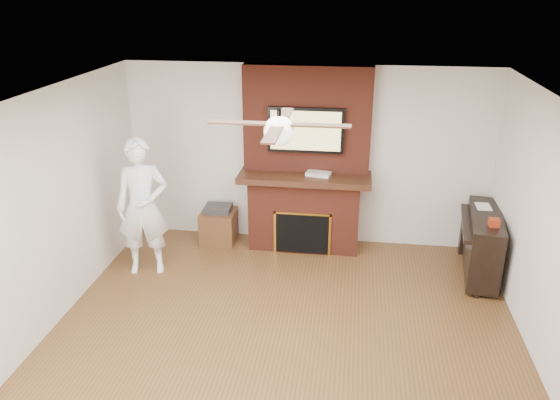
# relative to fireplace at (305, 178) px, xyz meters

# --- Properties ---
(room_shell) EXTENTS (5.36, 5.86, 2.86)m
(room_shell) POSITION_rel_fireplace_xyz_m (0.00, -2.55, 0.25)
(room_shell) COLOR #513317
(room_shell) RESTS_ON ground
(fireplace) EXTENTS (1.78, 0.64, 2.50)m
(fireplace) POSITION_rel_fireplace_xyz_m (0.00, 0.00, 0.00)
(fireplace) COLOR maroon
(fireplace) RESTS_ON ground
(tv) EXTENTS (1.00, 0.08, 0.60)m
(tv) POSITION_rel_fireplace_xyz_m (0.00, -0.05, 0.68)
(tv) COLOR black
(tv) RESTS_ON fireplace
(ceiling_fan) EXTENTS (1.21, 1.21, 0.31)m
(ceiling_fan) POSITION_rel_fireplace_xyz_m (-0.00, -2.55, 1.34)
(ceiling_fan) COLOR black
(ceiling_fan) RESTS_ON room_shell
(person) EXTENTS (0.73, 0.57, 1.77)m
(person) POSITION_rel_fireplace_xyz_m (-1.93, -1.03, -0.11)
(person) COLOR white
(person) RESTS_ON ground
(side_table) EXTENTS (0.48, 0.48, 0.55)m
(side_table) POSITION_rel_fireplace_xyz_m (-1.23, -0.07, -0.74)
(side_table) COLOR #4F2D16
(side_table) RESTS_ON ground
(piano) EXTENTS (0.63, 1.31, 0.92)m
(piano) POSITION_rel_fireplace_xyz_m (2.30, -0.55, -0.55)
(piano) COLOR black
(piano) RESTS_ON ground
(cable_box) EXTENTS (0.35, 0.24, 0.05)m
(cable_box) POSITION_rel_fireplace_xyz_m (0.19, -0.10, 0.11)
(cable_box) COLOR silver
(cable_box) RESTS_ON fireplace
(candle_orange) EXTENTS (0.07, 0.07, 0.14)m
(candle_orange) POSITION_rel_fireplace_xyz_m (-0.15, -0.24, -0.93)
(candle_orange) COLOR orange
(candle_orange) RESTS_ON ground
(candle_green) EXTENTS (0.06, 0.06, 0.10)m
(candle_green) POSITION_rel_fireplace_xyz_m (-0.06, -0.18, -0.95)
(candle_green) COLOR #498936
(candle_green) RESTS_ON ground
(candle_cream) EXTENTS (0.07, 0.07, 0.09)m
(candle_cream) POSITION_rel_fireplace_xyz_m (0.01, -0.22, -0.95)
(candle_cream) COLOR beige
(candle_cream) RESTS_ON ground
(candle_blue) EXTENTS (0.06, 0.06, 0.07)m
(candle_blue) POSITION_rel_fireplace_xyz_m (0.12, -0.20, -0.96)
(candle_blue) COLOR teal
(candle_blue) RESTS_ON ground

